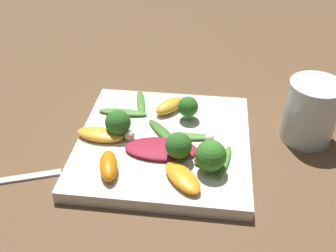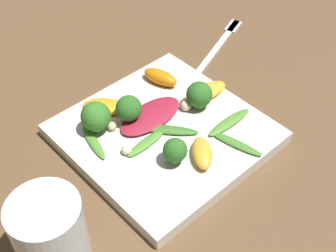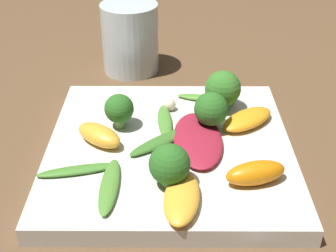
% 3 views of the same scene
% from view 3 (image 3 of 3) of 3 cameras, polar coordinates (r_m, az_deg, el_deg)
% --- Properties ---
extents(ground_plane, '(2.40, 2.40, 0.00)m').
position_cam_3_polar(ground_plane, '(0.51, 0.21, -3.90)').
color(ground_plane, brown).
extents(plate, '(0.26, 0.26, 0.02)m').
position_cam_3_polar(plate, '(0.50, 0.22, -2.99)').
color(plate, silver).
rests_on(plate, ground_plane).
extents(drinking_glass, '(0.08, 0.08, 0.10)m').
position_cam_3_polar(drinking_glass, '(0.68, -4.61, 10.65)').
color(drinking_glass, silver).
rests_on(drinking_glass, ground_plane).
extents(radicchio_leaf_0, '(0.11, 0.05, 0.01)m').
position_cam_3_polar(radicchio_leaf_0, '(0.49, 3.70, -1.93)').
color(radicchio_leaf_0, maroon).
rests_on(radicchio_leaf_0, plate).
extents(orange_segment_0, '(0.07, 0.07, 0.01)m').
position_cam_3_polar(orange_segment_0, '(0.53, 9.68, 0.83)').
color(orange_segment_0, orange).
rests_on(orange_segment_0, plate).
extents(orange_segment_1, '(0.06, 0.06, 0.02)m').
position_cam_3_polar(orange_segment_1, '(0.49, -8.42, -1.30)').
color(orange_segment_1, '#FCAD33').
rests_on(orange_segment_1, plate).
extents(orange_segment_2, '(0.04, 0.06, 0.02)m').
position_cam_3_polar(orange_segment_2, '(0.45, 10.64, -5.65)').
color(orange_segment_2, orange).
rests_on(orange_segment_2, plate).
extents(orange_segment_3, '(0.08, 0.04, 0.01)m').
position_cam_3_polar(orange_segment_3, '(0.42, 1.71, -8.71)').
color(orange_segment_3, '#FCAD33').
rests_on(orange_segment_3, plate).
extents(broccoli_floret_0, '(0.04, 0.04, 0.04)m').
position_cam_3_polar(broccoli_floret_0, '(0.43, 0.07, -4.78)').
color(broccoli_floret_0, '#7A9E51').
rests_on(broccoli_floret_0, plate).
extents(broccoli_floret_1, '(0.04, 0.04, 0.05)m').
position_cam_3_polar(broccoli_floret_1, '(0.55, 6.72, 4.49)').
color(broccoli_floret_1, '#84AD5B').
rests_on(broccoli_floret_1, plate).
extents(broccoli_floret_2, '(0.03, 0.03, 0.04)m').
position_cam_3_polar(broccoli_floret_2, '(0.51, -5.96, 2.06)').
color(broccoli_floret_2, '#84AD5B').
rests_on(broccoli_floret_2, plate).
extents(broccoli_floret_3, '(0.04, 0.04, 0.04)m').
position_cam_3_polar(broccoli_floret_3, '(0.51, 5.30, 2.01)').
color(broccoli_floret_3, '#7A9E51').
rests_on(broccoli_floret_3, plate).
extents(arugula_sprig_0, '(0.07, 0.08, 0.01)m').
position_cam_3_polar(arugula_sprig_0, '(0.49, -0.61, -2.06)').
color(arugula_sprig_0, '#3D7528').
rests_on(arugula_sprig_0, plate).
extents(arugula_sprig_1, '(0.07, 0.02, 0.01)m').
position_cam_3_polar(arugula_sprig_1, '(0.53, -0.36, 0.57)').
color(arugula_sprig_1, '#518E33').
rests_on(arugula_sprig_1, plate).
extents(arugula_sprig_2, '(0.08, 0.02, 0.01)m').
position_cam_3_polar(arugula_sprig_2, '(0.44, -7.12, -7.25)').
color(arugula_sprig_2, '#518E33').
rests_on(arugula_sprig_2, plate).
extents(arugula_sprig_3, '(0.03, 0.08, 0.01)m').
position_cam_3_polar(arugula_sprig_3, '(0.46, -10.95, -5.30)').
color(arugula_sprig_3, '#47842D').
rests_on(arugula_sprig_3, plate).
extents(arugula_sprig_4, '(0.03, 0.07, 0.01)m').
position_cam_3_polar(arugula_sprig_4, '(0.57, 4.71, 3.36)').
color(arugula_sprig_4, '#518E33').
rests_on(arugula_sprig_4, plate).
extents(macadamia_nut_0, '(0.02, 0.02, 0.02)m').
position_cam_3_polar(macadamia_nut_0, '(0.45, 1.30, -4.90)').
color(macadamia_nut_0, beige).
rests_on(macadamia_nut_0, plate).
extents(macadamia_nut_1, '(0.01, 0.01, 0.01)m').
position_cam_3_polar(macadamia_nut_1, '(0.54, 5.45, 1.83)').
color(macadamia_nut_1, beige).
rests_on(macadamia_nut_1, plate).
extents(macadamia_nut_2, '(0.01, 0.01, 0.01)m').
position_cam_3_polar(macadamia_nut_2, '(0.55, 0.29, 2.61)').
color(macadamia_nut_2, beige).
rests_on(macadamia_nut_2, plate).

